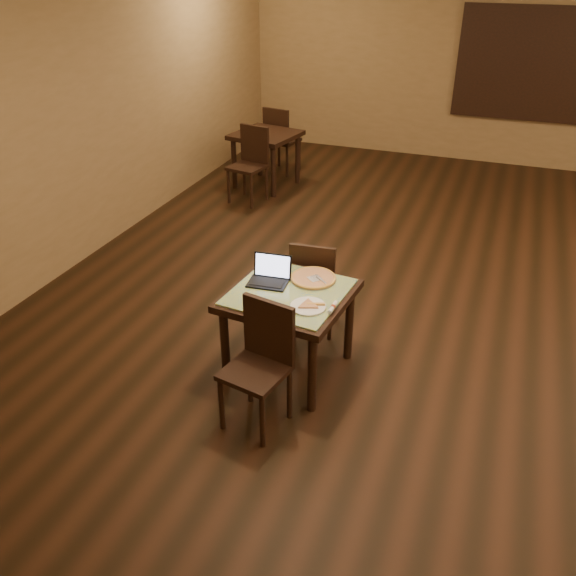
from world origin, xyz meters
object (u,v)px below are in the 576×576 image
at_px(other_table_b_chair_far, 280,137).
at_px(tiled_table, 289,302).
at_px(other_table_b, 266,142).
at_px(pizza_pan, 313,279).
at_px(laptop, 270,275).
at_px(chair_main_far, 314,282).
at_px(other_table_b_chair_near, 251,160).
at_px(chair_main_near, 261,357).

bearing_deg(other_table_b_chair_far, tiled_table, 122.60).
bearing_deg(other_table_b, pizza_pan, -51.97).
bearing_deg(laptop, chair_main_far, 62.81).
xyz_separation_m(chair_main_far, pizza_pan, (0.11, -0.38, 0.25)).
bearing_deg(tiled_table, other_table_b_chair_far, 117.76).
height_order(laptop, other_table_b_chair_far, other_table_b_chair_far).
relative_size(tiled_table, chair_main_far, 1.09).
bearing_deg(pizza_pan, other_table_b_chair_near, 121.39).
bearing_deg(other_table_b_chair_far, laptop, 120.86).
height_order(laptop, other_table_b_chair_near, other_table_b_chair_near).
bearing_deg(pizza_pan, other_table_b, 117.49).
height_order(chair_main_far, other_table_b, chair_main_far).
bearing_deg(chair_main_near, other_table_b, 123.37).
bearing_deg(other_table_b_chair_near, pizza_pan, -48.07).
distance_m(tiled_table, other_table_b, 4.48).
bearing_deg(chair_main_far, other_table_b, -66.77).
height_order(chair_main_far, other_table_b_chair_near, other_table_b_chair_near).
distance_m(pizza_pan, other_table_b_chair_near, 3.80).
distance_m(chair_main_near, laptop, 0.80).
bearing_deg(other_table_b_chair_near, chair_main_far, -46.36).
height_order(chair_main_far, other_table_b_chair_far, other_table_b_chair_far).
xyz_separation_m(pizza_pan, other_table_b, (-1.99, 3.83, -0.12)).
xyz_separation_m(pizza_pan, other_table_b_chair_near, (-1.98, 3.24, -0.20)).
relative_size(chair_main_far, other_table_b_chair_far, 0.91).
xyz_separation_m(tiled_table, chair_main_near, (0.02, -0.62, -0.11)).
height_order(tiled_table, chair_main_near, chair_main_near).
bearing_deg(laptop, tiled_table, -31.91).
xyz_separation_m(chair_main_far, other_table_b, (-1.88, 3.45, 0.13)).
distance_m(chair_main_near, other_table_b, 5.05).
height_order(laptop, pizza_pan, laptop).
bearing_deg(chair_main_near, tiled_table, 102.98).
bearing_deg(other_table_b, chair_main_near, -57.50).
bearing_deg(other_table_b, laptop, -56.62).
relative_size(laptop, other_table_b, 0.34).
distance_m(chair_main_near, pizza_pan, 0.89).
height_order(chair_main_near, other_table_b, chair_main_near).
relative_size(chair_main_far, pizza_pan, 2.49).
distance_m(chair_main_far, other_table_b_chair_far, 4.46).
xyz_separation_m(chair_main_near, other_table_b_chair_far, (-1.90, 5.27, 0.02)).
bearing_deg(laptop, other_table_b, 107.43).
bearing_deg(pizza_pan, other_table_b_chair_far, 114.44).
xyz_separation_m(tiled_table, chair_main_far, (0.01, 0.62, -0.14)).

